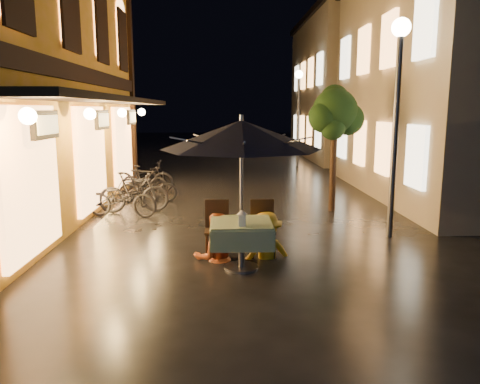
{
  "coord_description": "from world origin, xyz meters",
  "views": [
    {
      "loc": [
        -0.34,
        -7.03,
        2.54
      ],
      "look_at": [
        -0.06,
        0.8,
        1.15
      ],
      "focal_mm": 35.0,
      "sensor_mm": 36.0,
      "label": 1
    }
  ],
  "objects_px": {
    "cafe_table": "(241,233)",
    "person_yellow": "(266,213)",
    "streetlamp_near": "(398,89)",
    "person_orange": "(215,214)",
    "table_lantern": "(242,217)",
    "patio_umbrella": "(241,135)",
    "bicycle_0": "(122,198)"
  },
  "relations": [
    {
      "from": "streetlamp_near",
      "to": "cafe_table",
      "type": "bearing_deg",
      "value": -149.59
    },
    {
      "from": "streetlamp_near",
      "to": "bicycle_0",
      "type": "relative_size",
      "value": 2.47
    },
    {
      "from": "table_lantern",
      "to": "person_yellow",
      "type": "relative_size",
      "value": 0.16
    },
    {
      "from": "patio_umbrella",
      "to": "bicycle_0",
      "type": "height_order",
      "value": "patio_umbrella"
    },
    {
      "from": "table_lantern",
      "to": "person_orange",
      "type": "relative_size",
      "value": 0.16
    },
    {
      "from": "person_orange",
      "to": "person_yellow",
      "type": "height_order",
      "value": "person_orange"
    },
    {
      "from": "streetlamp_near",
      "to": "patio_umbrella",
      "type": "xyz_separation_m",
      "value": [
        -3.06,
        -1.8,
        -0.77
      ]
    },
    {
      "from": "streetlamp_near",
      "to": "person_orange",
      "type": "distance_m",
      "value": 4.28
    },
    {
      "from": "cafe_table",
      "to": "person_orange",
      "type": "relative_size",
      "value": 0.63
    },
    {
      "from": "cafe_table",
      "to": "person_yellow",
      "type": "distance_m",
      "value": 0.77
    },
    {
      "from": "patio_umbrella",
      "to": "table_lantern",
      "type": "height_order",
      "value": "patio_umbrella"
    },
    {
      "from": "patio_umbrella",
      "to": "cafe_table",
      "type": "bearing_deg",
      "value": 92.86
    },
    {
      "from": "person_orange",
      "to": "patio_umbrella",
      "type": "bearing_deg",
      "value": 117.43
    },
    {
      "from": "streetlamp_near",
      "to": "person_orange",
      "type": "relative_size",
      "value": 2.69
    },
    {
      "from": "streetlamp_near",
      "to": "patio_umbrella",
      "type": "height_order",
      "value": "streetlamp_near"
    },
    {
      "from": "streetlamp_near",
      "to": "bicycle_0",
      "type": "bearing_deg",
      "value": 161.17
    },
    {
      "from": "patio_umbrella",
      "to": "table_lantern",
      "type": "bearing_deg",
      "value": -90.0
    },
    {
      "from": "cafe_table",
      "to": "person_orange",
      "type": "distance_m",
      "value": 0.69
    },
    {
      "from": "streetlamp_near",
      "to": "table_lantern",
      "type": "bearing_deg",
      "value": -145.8
    },
    {
      "from": "table_lantern",
      "to": "bicycle_0",
      "type": "xyz_separation_m",
      "value": [
        -2.7,
        4.05,
        -0.47
      ]
    },
    {
      "from": "cafe_table",
      "to": "patio_umbrella",
      "type": "height_order",
      "value": "patio_umbrella"
    },
    {
      "from": "patio_umbrella",
      "to": "person_orange",
      "type": "relative_size",
      "value": 1.61
    },
    {
      "from": "person_yellow",
      "to": "bicycle_0",
      "type": "bearing_deg",
      "value": -59.4
    },
    {
      "from": "table_lantern",
      "to": "person_orange",
      "type": "height_order",
      "value": "person_orange"
    },
    {
      "from": "patio_umbrella",
      "to": "person_yellow",
      "type": "distance_m",
      "value": 1.56
    },
    {
      "from": "table_lantern",
      "to": "person_yellow",
      "type": "xyz_separation_m",
      "value": [
        0.45,
        0.88,
        -0.14
      ]
    },
    {
      "from": "cafe_table",
      "to": "person_yellow",
      "type": "xyz_separation_m",
      "value": [
        0.45,
        0.59,
        0.19
      ]
    },
    {
      "from": "person_orange",
      "to": "streetlamp_near",
      "type": "bearing_deg",
      "value": -171.98
    },
    {
      "from": "patio_umbrella",
      "to": "bicycle_0",
      "type": "relative_size",
      "value": 1.47
    },
    {
      "from": "streetlamp_near",
      "to": "cafe_table",
      "type": "distance_m",
      "value": 4.25
    },
    {
      "from": "table_lantern",
      "to": "streetlamp_near",
      "type": "bearing_deg",
      "value": 34.2
    },
    {
      "from": "patio_umbrella",
      "to": "person_orange",
      "type": "height_order",
      "value": "patio_umbrella"
    }
  ]
}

